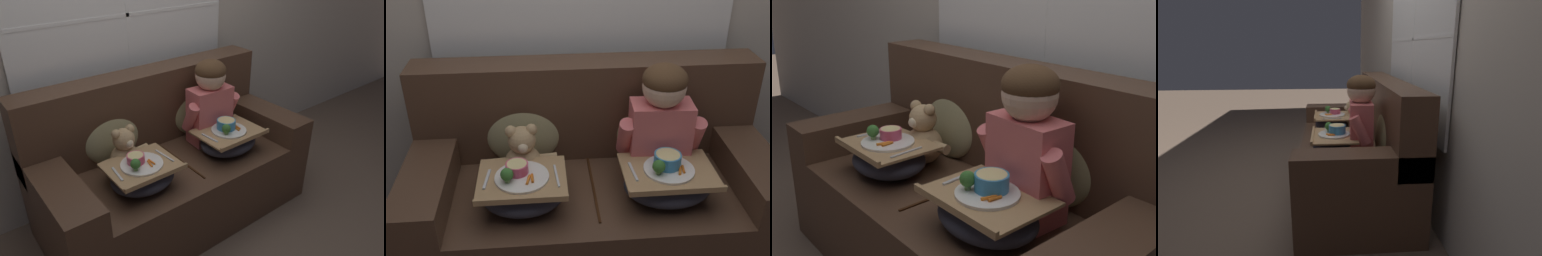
# 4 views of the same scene
# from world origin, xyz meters

# --- Properties ---
(ground_plane) EXTENTS (14.00, 14.00, 0.00)m
(ground_plane) POSITION_xyz_m (0.00, 0.00, 0.00)
(ground_plane) COLOR brown
(couch) EXTENTS (1.79, 0.85, 0.99)m
(couch) POSITION_xyz_m (0.00, 0.07, 0.36)
(couch) COLOR #4C3323
(couch) RESTS_ON ground_plane
(throw_pillow_behind_child) EXTENTS (0.40, 0.20, 0.42)m
(throw_pillow_behind_child) POSITION_xyz_m (0.34, 0.23, 0.66)
(throw_pillow_behind_child) COLOR #898456
(throw_pillow_behind_child) RESTS_ON couch
(throw_pillow_behind_teddy) EXTENTS (0.41, 0.20, 0.42)m
(throw_pillow_behind_teddy) POSITION_xyz_m (-0.34, 0.23, 0.66)
(throw_pillow_behind_teddy) COLOR tan
(throw_pillow_behind_teddy) RESTS_ON couch
(child_figure) EXTENTS (0.43, 0.21, 0.59)m
(child_figure) POSITION_xyz_m (0.34, 0.05, 0.79)
(child_figure) COLOR #DB6666
(child_figure) RESTS_ON couch
(teddy_bear) EXTENTS (0.34, 0.24, 0.31)m
(teddy_bear) POSITION_xyz_m (-0.34, 0.04, 0.60)
(teddy_bear) COLOR tan
(teddy_bear) RESTS_ON couch
(lap_tray_child) EXTENTS (0.43, 0.33, 0.23)m
(lap_tray_child) POSITION_xyz_m (0.34, -0.15, 0.55)
(lap_tray_child) COLOR #2D2D38
(lap_tray_child) RESTS_ON child_figure
(lap_tray_teddy) EXTENTS (0.40, 0.34, 0.23)m
(lap_tray_teddy) POSITION_xyz_m (-0.34, -0.15, 0.55)
(lap_tray_teddy) COLOR #2D2D38
(lap_tray_teddy) RESTS_ON teddy_bear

